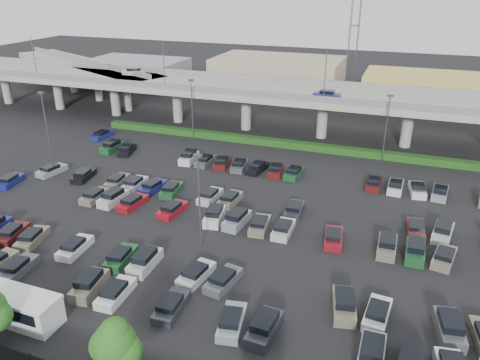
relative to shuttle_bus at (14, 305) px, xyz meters
The scene contains 10 objects.
ground 25.66m from the shuttle_bus, 67.95° to the left, with size 280.00×280.00×0.00m, color black.
overpass 56.79m from the shuttle_bus, 80.43° to the left, with size 150.00×13.00×15.80m.
on_ramp 79.34m from the shuttle_bus, 122.46° to the left, with size 50.93×30.13×8.80m.
hedge 49.69m from the shuttle_bus, 78.84° to the left, with size 66.00×1.60×1.10m, color #164113.
tree_row 10.90m from the shuttle_bus, 15.09° to the right, with size 65.07×3.66×5.94m.
shuttle_bus is the anchor object (origin of this frame).
parked_cars 22.69m from the shuttle_bus, 60.78° to the left, with size 62.94×41.57×1.67m.
light_poles 26.76m from the shuttle_bus, 77.95° to the left, with size 66.90×48.38×10.30m.
distant_buildings 88.37m from the shuttle_bus, 75.58° to the left, with size 138.00×24.00×9.00m.
comm_tower 99.71m from the shuttle_bus, 82.07° to the left, with size 2.40×2.40×30.00m.
Camera 1 is at (18.39, -46.50, 26.27)m, focal length 35.00 mm.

